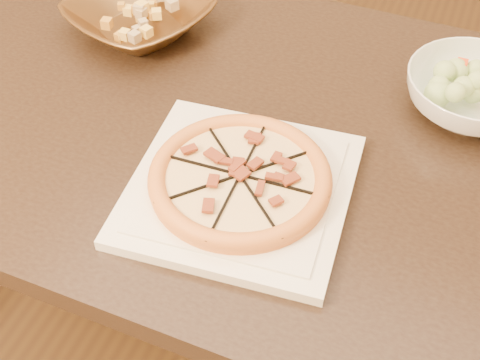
{
  "coord_description": "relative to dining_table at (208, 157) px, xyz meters",
  "views": [
    {
      "loc": [
        0.35,
        -0.74,
        1.48
      ],
      "look_at": [
        0.1,
        -0.11,
        0.78
      ],
      "focal_mm": 50.0,
      "sensor_mm": 36.0,
      "label": 1
    }
  ],
  "objects": [
    {
      "name": "bronze_bowl",
      "position": [
        -0.21,
        0.17,
        0.14
      ],
      "size": [
        0.33,
        0.33,
        0.06
      ],
      "primitive_type": "imported",
      "rotation": [
        0.0,
        0.0,
        -0.35
      ],
      "color": "brown",
      "rests_on": "dining_table"
    },
    {
      "name": "plate",
      "position": [
        0.13,
        -0.16,
        0.12
      ],
      "size": [
        0.34,
        0.34,
        0.02
      ],
      "color": "silver",
      "rests_on": "dining_table"
    },
    {
      "name": "dining_table",
      "position": [
        0.0,
        0.0,
        0.0
      ],
      "size": [
        1.31,
        0.86,
        0.75
      ],
      "color": "black",
      "rests_on": "floor"
    },
    {
      "name": "pizza",
      "position": [
        0.13,
        -0.16,
        0.15
      ],
      "size": [
        0.27,
        0.27,
        0.03
      ],
      "color": "orange",
      "rests_on": "plate"
    },
    {
      "name": "salad",
      "position": [
        0.41,
        0.16,
        0.2
      ],
      "size": [
        0.08,
        0.11,
        0.04
      ],
      "color": "#98B46B",
      "rests_on": "salad_bowl"
    },
    {
      "name": "salad_bowl",
      "position": [
        0.41,
        0.16,
        0.15
      ],
      "size": [
        0.25,
        0.25,
        0.07
      ],
      "primitive_type": "imported",
      "rotation": [
        0.0,
        0.0,
        -0.12
      ],
      "color": "white",
      "rests_on": "dining_table"
    }
  ]
}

